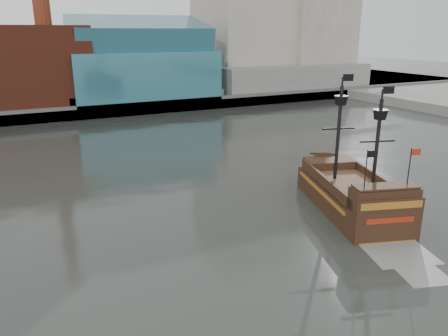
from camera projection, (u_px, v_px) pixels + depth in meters
ground at (291, 268)px, 30.76m from camera, size 400.00×400.00×0.00m
promenade_far at (79, 94)px, 109.03m from camera, size 220.00×60.00×2.00m
seawall at (104, 111)px, 83.75m from camera, size 220.00×1.00×2.60m
crane_a at (355, 20)px, 128.50m from camera, size 22.50×4.00×32.25m
crane_b at (355, 32)px, 142.19m from camera, size 19.10×4.00×26.25m
pirate_ship at (351, 198)px, 40.43m from camera, size 10.26×18.39×13.20m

